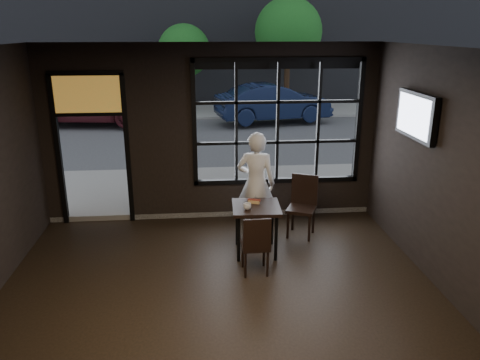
{
  "coord_description": "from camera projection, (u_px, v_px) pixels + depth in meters",
  "views": [
    {
      "loc": [
        -0.23,
        -4.74,
        3.42
      ],
      "look_at": [
        0.4,
        2.2,
        1.15
      ],
      "focal_mm": 35.0,
      "sensor_mm": 36.0,
      "label": 1
    }
  ],
  "objects": [
    {
      "name": "tree_left",
      "position": [
        184.0,
        51.0,
        18.91
      ],
      "size": [
        2.11,
        2.11,
        3.6
      ],
      "color": "#332114",
      "rests_on": "street_asphalt"
    },
    {
      "name": "tree_right",
      "position": [
        288.0,
        32.0,
        18.81
      ],
      "size": [
        2.71,
        2.71,
        4.63
      ],
      "color": "#332114",
      "rests_on": "street_asphalt"
    },
    {
      "name": "stained_transom",
      "position": [
        87.0,
        94.0,
        7.98
      ],
      "size": [
        1.2,
        0.06,
        0.7
      ],
      "primitive_type": "cube",
      "color": "orange",
      "rests_on": "ground"
    },
    {
      "name": "ceiling",
      "position": [
        220.0,
        51.0,
        4.58
      ],
      "size": [
        6.0,
        7.0,
        0.02
      ],
      "primitive_type": "cube",
      "color": "black",
      "rests_on": "ground"
    },
    {
      "name": "street_asphalt",
      "position": [
        201.0,
        88.0,
        28.3
      ],
      "size": [
        60.0,
        41.0,
        0.04
      ],
      "primitive_type": "cube",
      "color": "#545456",
      "rests_on": "ground"
    },
    {
      "name": "tv",
      "position": [
        416.0,
        116.0,
        6.78
      ],
      "size": [
        0.13,
        1.15,
        0.67
      ],
      "primitive_type": "cube",
      "color": "black",
      "rests_on": "wall_right"
    },
    {
      "name": "man",
      "position": [
        256.0,
        183.0,
        7.97
      ],
      "size": [
        0.74,
        0.57,
        1.8
      ],
      "primitive_type": "imported",
      "rotation": [
        0.0,
        0.0,
        2.9
      ],
      "color": "white",
      "rests_on": "floor"
    },
    {
      "name": "chair_window",
      "position": [
        301.0,
        207.0,
        7.94
      ],
      "size": [
        0.6,
        0.6,
        1.05
      ],
      "primitive_type": "cube",
      "rotation": [
        0.0,
        0.0,
        -0.42
      ],
      "color": "black",
      "rests_on": "floor"
    },
    {
      "name": "chair_near",
      "position": [
        255.0,
        244.0,
        6.75
      ],
      "size": [
        0.41,
        0.41,
        0.91
      ],
      "primitive_type": "cube",
      "rotation": [
        0.0,
        0.0,
        3.17
      ],
      "color": "black",
      "rests_on": "floor"
    },
    {
      "name": "floor",
      "position": [
        223.0,
        330.0,
        5.57
      ],
      "size": [
        6.0,
        7.0,
        0.02
      ],
      "primitive_type": "cube",
      "color": "black",
      "rests_on": "ground"
    },
    {
      "name": "maroon_car",
      "position": [
        88.0,
        101.0,
        16.94
      ],
      "size": [
        4.98,
        2.52,
        1.63
      ],
      "primitive_type": "imported",
      "rotation": [
        0.0,
        0.0,
        1.44
      ],
      "color": "#521820",
      "rests_on": "street_asphalt"
    },
    {
      "name": "navy_car",
      "position": [
        273.0,
        103.0,
        17.29
      ],
      "size": [
        4.42,
        2.25,
        1.39
      ],
      "primitive_type": "imported",
      "rotation": [
        0.0,
        0.0,
        1.76
      ],
      "color": "#101936",
      "rests_on": "street_asphalt"
    },
    {
      "name": "window_frame",
      "position": [
        278.0,
        122.0,
        8.43
      ],
      "size": [
        3.06,
        0.12,
        2.28
      ],
      "primitive_type": "cube",
      "color": "black",
      "rests_on": "ground"
    },
    {
      "name": "hotdog",
      "position": [
        254.0,
        201.0,
        7.36
      ],
      "size": [
        0.22,
        0.14,
        0.06
      ],
      "primitive_type": null,
      "rotation": [
        0.0,
        0.0,
        -0.36
      ],
      "color": "tan",
      "rests_on": "cafe_table"
    },
    {
      "name": "cup",
      "position": [
        247.0,
        206.0,
        7.1
      ],
      "size": [
        0.15,
        0.15,
        0.1
      ],
      "primitive_type": "imported",
      "rotation": [
        0.0,
        0.0,
        -0.21
      ],
      "color": "silver",
      "rests_on": "cafe_table"
    },
    {
      "name": "cafe_table",
      "position": [
        256.0,
        229.0,
        7.37
      ],
      "size": [
        0.77,
        0.77,
        0.8
      ],
      "primitive_type": "cube",
      "rotation": [
        0.0,
        0.0,
        -0.04
      ],
      "color": "black",
      "rests_on": "floor"
    }
  ]
}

